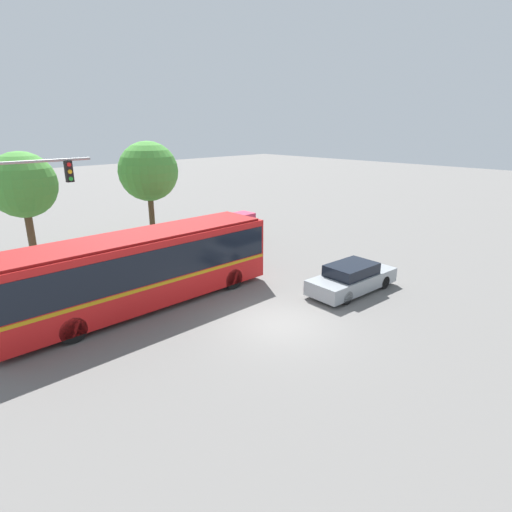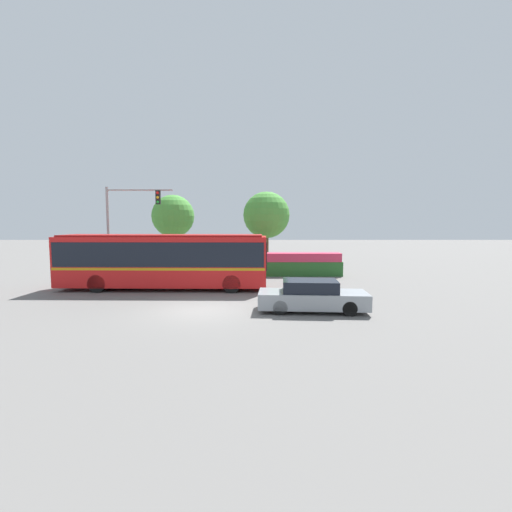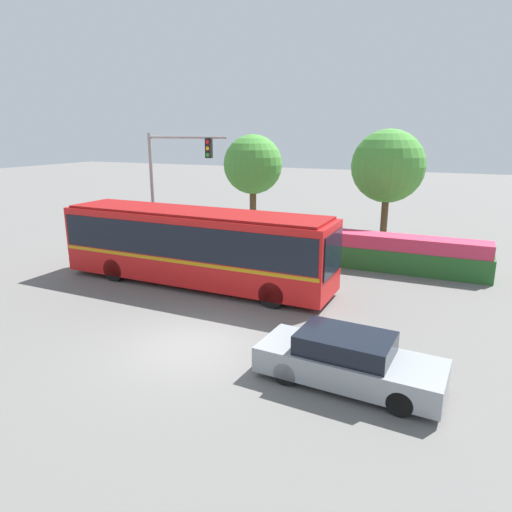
% 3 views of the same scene
% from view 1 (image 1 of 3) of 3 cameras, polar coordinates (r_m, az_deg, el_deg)
% --- Properties ---
extents(ground_plane, '(140.00, 140.00, 0.00)m').
position_cam_1_polar(ground_plane, '(16.60, 3.18, -9.15)').
color(ground_plane, slate).
extents(city_bus, '(11.94, 2.80, 3.17)m').
position_cam_1_polar(city_bus, '(18.07, -15.50, -1.32)').
color(city_bus, red).
rests_on(city_bus, ground).
extents(sedan_foreground, '(4.79, 2.09, 1.36)m').
position_cam_1_polar(sedan_foreground, '(19.83, 13.05, -3.00)').
color(sedan_foreground, gray).
rests_on(sedan_foreground, ground).
extents(traffic_light_pole, '(4.47, 0.24, 6.24)m').
position_cam_1_polar(traffic_light_pole, '(19.41, -30.25, 5.34)').
color(traffic_light_pole, gray).
rests_on(traffic_light_pole, ground).
extents(flowering_hedge, '(9.21, 1.33, 1.67)m').
position_cam_1_polar(flowering_hedge, '(26.44, -8.01, 2.88)').
color(flowering_hedge, '#286028').
rests_on(flowering_hedge, ground).
extents(street_tree_left, '(3.48, 3.48, 6.18)m').
position_cam_1_polar(street_tree_left, '(25.39, -29.40, 8.45)').
color(street_tree_left, brown).
rests_on(street_tree_left, ground).
extents(street_tree_centre, '(3.89, 3.89, 6.48)m').
position_cam_1_polar(street_tree_centre, '(28.75, -14.57, 11.16)').
color(street_tree_centre, brown).
rests_on(street_tree_centre, ground).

